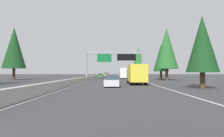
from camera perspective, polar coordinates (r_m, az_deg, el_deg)
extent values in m
plane|color=#38383A|center=(65.44, -4.60, -2.66)|extent=(320.00, 320.00, 0.00)
cube|color=#ADAAA3|center=(85.39, -3.65, -2.00)|extent=(180.00, 0.56, 0.90)
cube|color=silver|center=(75.43, 4.82, -2.45)|extent=(160.00, 0.16, 0.01)
cube|color=silver|center=(75.38, -3.76, -2.45)|extent=(160.00, 0.16, 0.01)
cylinder|color=gray|center=(46.90, -6.91, 0.35)|extent=(0.36, 0.36, 5.94)
cylinder|color=gray|center=(46.97, 8.17, 0.35)|extent=(0.36, 0.36, 5.94)
cube|color=gray|center=(46.72, 0.63, 4.30)|extent=(0.50, 12.32, 0.50)
cube|color=#0C602D|center=(46.52, -2.10, 2.96)|extent=(0.12, 3.20, 1.90)
cube|color=black|center=(46.58, 3.98, 3.08)|extent=(0.16, 4.20, 1.50)
cube|color=silver|center=(26.44, -0.11, -3.84)|extent=(4.40, 1.80, 0.76)
cube|color=#2D3847|center=(26.20, -0.12, -2.42)|extent=(2.46, 1.51, 0.56)
cylinder|color=black|center=(27.88, -1.72, -4.13)|extent=(0.64, 0.22, 0.64)
cylinder|color=black|center=(27.87, 1.54, -4.13)|extent=(0.64, 0.22, 0.64)
cylinder|color=black|center=(25.07, -1.95, -4.47)|extent=(0.64, 0.22, 0.64)
cylinder|color=black|center=(25.06, 1.68, -4.47)|extent=(0.64, 0.22, 0.64)
cube|color=gold|center=(31.55, 6.80, -1.26)|extent=(6.12, 2.40, 2.50)
cube|color=slate|center=(35.77, 6.03, -1.72)|extent=(2.38, 2.30, 1.90)
cylinder|color=black|center=(35.54, 4.36, -3.26)|extent=(0.90, 0.28, 0.90)
cylinder|color=black|center=(35.75, 7.75, -3.24)|extent=(0.90, 0.28, 0.90)
cylinder|color=black|center=(29.78, 5.14, -3.68)|extent=(0.90, 0.28, 0.90)
cylinder|color=black|center=(30.03, 9.18, -3.65)|extent=(0.90, 0.28, 0.90)
cube|color=#2D6B38|center=(67.44, -3.11, -2.17)|extent=(4.40, 1.80, 0.76)
cube|color=#2D3847|center=(67.21, -3.12, -1.61)|extent=(2.46, 1.51, 0.56)
cylinder|color=black|center=(68.90, -3.70, -2.32)|extent=(0.64, 0.22, 0.64)
cylinder|color=black|center=(68.81, -2.38, -2.32)|extent=(0.64, 0.22, 0.64)
cylinder|color=black|center=(66.09, -3.87, -2.37)|extent=(0.64, 0.22, 0.64)
cylinder|color=black|center=(66.00, -2.50, -2.38)|extent=(0.64, 0.22, 0.64)
cube|color=#AD931E|center=(99.56, -1.80, -1.82)|extent=(4.40, 1.80, 0.76)
cube|color=#2D3847|center=(99.33, -1.81, -1.44)|extent=(2.46, 1.51, 0.56)
cylinder|color=black|center=(101.00, -2.22, -1.93)|extent=(0.64, 0.22, 0.64)
cylinder|color=black|center=(100.94, -1.32, -1.93)|extent=(0.64, 0.22, 0.64)
cylinder|color=black|center=(98.19, -2.29, -1.96)|extent=(0.64, 0.22, 0.64)
cylinder|color=black|center=(98.13, -1.37, -1.96)|extent=(0.64, 0.22, 0.64)
cube|color=maroon|center=(134.10, -1.41, -1.45)|extent=(5.00, 1.95, 1.44)
cube|color=#2D3847|center=(131.80, -1.44, -1.34)|extent=(0.08, 1.48, 0.56)
cylinder|color=black|center=(135.83, -1.75, -1.70)|extent=(0.70, 0.24, 0.70)
cylinder|color=black|center=(135.78, -1.03, -1.70)|extent=(0.70, 0.24, 0.70)
cylinder|color=black|center=(132.43, -1.80, -1.72)|extent=(0.70, 0.24, 0.70)
cylinder|color=black|center=(132.38, -1.06, -1.72)|extent=(0.70, 0.24, 0.70)
cube|color=white|center=(67.15, 3.14, -1.22)|extent=(11.50, 2.50, 2.90)
cube|color=#2D3847|center=(67.15, 3.14, -0.91)|extent=(11.04, 2.55, 0.84)
cylinder|color=black|center=(71.14, 2.10, -2.14)|extent=(1.00, 0.30, 1.00)
cylinder|color=black|center=(71.24, 3.87, -2.13)|extent=(1.00, 0.30, 1.00)
cylinder|color=black|center=(63.10, 2.32, -2.27)|extent=(1.00, 0.30, 1.00)
cylinder|color=black|center=(63.21, 4.32, -2.27)|extent=(1.00, 0.30, 1.00)
cube|color=#2D6B38|center=(118.26, -1.59, -1.67)|extent=(5.60, 2.00, 0.70)
cube|color=#2D6B38|center=(119.26, -1.58, -1.28)|extent=(2.24, 1.84, 0.90)
cube|color=#2D3847|center=(119.26, -1.58, -1.24)|extent=(2.02, 1.92, 0.41)
cylinder|color=black|center=(120.14, -1.97, -1.76)|extent=(0.80, 0.28, 0.80)
cylinder|color=black|center=(120.09, -1.15, -1.76)|extent=(0.80, 0.28, 0.80)
cylinder|color=black|center=(116.45, -2.05, -1.78)|extent=(0.80, 0.28, 0.80)
cylinder|color=black|center=(116.39, -1.20, -1.78)|extent=(0.80, 0.28, 0.80)
cylinder|color=#4C3823|center=(25.65, 23.45, -3.00)|extent=(0.56, 0.56, 1.81)
cone|color=#143D19|center=(25.84, 23.38, 6.16)|extent=(3.62, 3.62, 6.42)
cylinder|color=#4C3823|center=(50.90, 14.68, -1.56)|extent=(0.66, 0.66, 2.71)
cone|color=#236028|center=(51.21, 14.65, 5.34)|extent=(5.41, 5.41, 9.59)
cylinder|color=#4C3823|center=(57.91, 13.23, -1.81)|extent=(0.59, 0.59, 2.10)
cone|color=#194C1E|center=(58.05, 13.21, 2.90)|extent=(4.19, 4.19, 7.43)
cylinder|color=#4C3823|center=(98.39, 7.23, -1.26)|extent=(0.69, 0.69, 2.99)
cone|color=#236028|center=(98.60, 7.22, 2.70)|extent=(5.99, 5.99, 10.62)
cylinder|color=#4C3823|center=(56.88, -25.19, -1.37)|extent=(0.67, 0.67, 2.84)
cone|color=#143D19|center=(57.20, -25.14, 5.12)|extent=(5.69, 5.69, 10.08)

